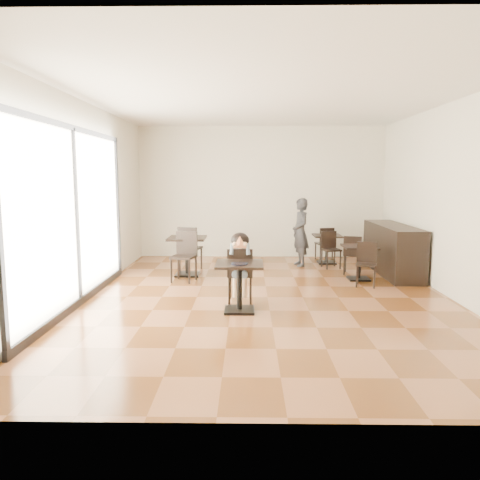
{
  "coord_description": "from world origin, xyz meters",
  "views": [
    {
      "loc": [
        -0.33,
        -7.55,
        1.98
      ],
      "look_at": [
        -0.45,
        -0.32,
        1.0
      ],
      "focal_mm": 35.0,
      "sensor_mm": 36.0,
      "label": 1
    }
  ],
  "objects_px": {
    "cafe_table_back": "(327,249)",
    "chair_mid_a": "(353,255)",
    "chair_back_a": "(324,244)",
    "chair_back_b": "(331,250)",
    "chair_mid_b": "(366,265)",
    "child_table": "(239,287)",
    "chair_left_a": "(191,248)",
    "chair_left_b": "(183,257)",
    "child_chair": "(240,275)",
    "adult_patron": "(300,232)",
    "cafe_table_mid": "(359,263)",
    "cafe_table_left": "(187,256)",
    "child": "(240,268)"
  },
  "relations": [
    {
      "from": "cafe_table_back",
      "to": "chair_mid_a",
      "type": "height_order",
      "value": "chair_mid_a"
    },
    {
      "from": "chair_back_a",
      "to": "chair_back_b",
      "type": "height_order",
      "value": "same"
    },
    {
      "from": "cafe_table_back",
      "to": "chair_mid_b",
      "type": "distance_m",
      "value": 2.3
    },
    {
      "from": "child_table",
      "to": "chair_back_b",
      "type": "relative_size",
      "value": 0.92
    },
    {
      "from": "child_table",
      "to": "chair_left_a",
      "type": "relative_size",
      "value": 0.78
    },
    {
      "from": "chair_left_a",
      "to": "chair_left_b",
      "type": "relative_size",
      "value": 1.0
    },
    {
      "from": "child_chair",
      "to": "cafe_table_back",
      "type": "bearing_deg",
      "value": -120.04
    },
    {
      "from": "chair_mid_a",
      "to": "chair_left_b",
      "type": "xyz_separation_m",
      "value": [
        -3.37,
        -0.76,
        0.07
      ]
    },
    {
      "from": "chair_mid_b",
      "to": "chair_back_a",
      "type": "xyz_separation_m",
      "value": [
        -0.33,
        2.68,
        -0.0
      ]
    },
    {
      "from": "adult_patron",
      "to": "chair_back_b",
      "type": "height_order",
      "value": "adult_patron"
    },
    {
      "from": "cafe_table_back",
      "to": "chair_left_b",
      "type": "relative_size",
      "value": 0.7
    },
    {
      "from": "child_chair",
      "to": "cafe_table_back",
      "type": "xyz_separation_m",
      "value": [
        1.94,
        3.36,
        -0.11
      ]
    },
    {
      "from": "chair_left_a",
      "to": "chair_left_b",
      "type": "xyz_separation_m",
      "value": [
        0.0,
        -1.1,
        0.0
      ]
    },
    {
      "from": "adult_patron",
      "to": "child_chair",
      "type": "bearing_deg",
      "value": -36.38
    },
    {
      "from": "child_chair",
      "to": "chair_mid_a",
      "type": "bearing_deg",
      "value": -136.09
    },
    {
      "from": "chair_back_a",
      "to": "adult_patron",
      "type": "bearing_deg",
      "value": 33.92
    },
    {
      "from": "chair_mid_a",
      "to": "chair_mid_b",
      "type": "xyz_separation_m",
      "value": [
        0.0,
        -1.1,
        0.0
      ]
    },
    {
      "from": "chair_left_b",
      "to": "chair_back_a",
      "type": "distance_m",
      "value": 3.84
    },
    {
      "from": "chair_left_a",
      "to": "cafe_table_mid",
      "type": "bearing_deg",
      "value": 178.27
    },
    {
      "from": "chair_mid_b",
      "to": "cafe_table_left",
      "type": "bearing_deg",
      "value": -178.19
    },
    {
      "from": "child_chair",
      "to": "adult_patron",
      "type": "xyz_separation_m",
      "value": [
        1.29,
        3.06,
        0.32
      ]
    },
    {
      "from": "child_table",
      "to": "adult_patron",
      "type": "relative_size",
      "value": 0.48
    },
    {
      "from": "cafe_table_back",
      "to": "chair_mid_a",
      "type": "relative_size",
      "value": 0.83
    },
    {
      "from": "adult_patron",
      "to": "chair_back_b",
      "type": "bearing_deg",
      "value": 55.49
    },
    {
      "from": "chair_mid_a",
      "to": "chair_back_a",
      "type": "distance_m",
      "value": 1.61
    },
    {
      "from": "chair_mid_a",
      "to": "chair_left_a",
      "type": "xyz_separation_m",
      "value": [
        -3.37,
        0.34,
        0.07
      ]
    },
    {
      "from": "chair_mid_a",
      "to": "chair_back_a",
      "type": "xyz_separation_m",
      "value": [
        -0.33,
        1.58,
        -0.0
      ]
    },
    {
      "from": "chair_mid_a",
      "to": "child_chair",
      "type": "bearing_deg",
      "value": 60.52
    },
    {
      "from": "cafe_table_mid",
      "to": "cafe_table_left",
      "type": "bearing_deg",
      "value": 174.23
    },
    {
      "from": "child_chair",
      "to": "chair_left_a",
      "type": "bearing_deg",
      "value": -66.57
    },
    {
      "from": "cafe_table_left",
      "to": "chair_back_b",
      "type": "relative_size",
      "value": 0.99
    },
    {
      "from": "child_table",
      "to": "chair_mid_b",
      "type": "height_order",
      "value": "chair_mid_b"
    },
    {
      "from": "child_chair",
      "to": "chair_back_a",
      "type": "bearing_deg",
      "value": -117.29
    },
    {
      "from": "child_table",
      "to": "cafe_table_left",
      "type": "height_order",
      "value": "cafe_table_left"
    },
    {
      "from": "child_table",
      "to": "chair_left_a",
      "type": "bearing_deg",
      "value": 109.59
    },
    {
      "from": "cafe_table_left",
      "to": "chair_back_b",
      "type": "xyz_separation_m",
      "value": [
        3.04,
        0.83,
        0.01
      ]
    },
    {
      "from": "child_table",
      "to": "child",
      "type": "height_order",
      "value": "child"
    },
    {
      "from": "child_table",
      "to": "chair_left_b",
      "type": "xyz_separation_m",
      "value": [
        -1.1,
        1.98,
        0.11
      ]
    },
    {
      "from": "child",
      "to": "chair_left_b",
      "type": "relative_size",
      "value": 1.17
    },
    {
      "from": "cafe_table_mid",
      "to": "chair_mid_b",
      "type": "relative_size",
      "value": 0.83
    },
    {
      "from": "chair_left_a",
      "to": "chair_left_b",
      "type": "height_order",
      "value": "same"
    },
    {
      "from": "child_chair",
      "to": "cafe_table_mid",
      "type": "relative_size",
      "value": 1.32
    },
    {
      "from": "chair_mid_a",
      "to": "chair_back_b",
      "type": "relative_size",
      "value": 1.01
    },
    {
      "from": "cafe_table_left",
      "to": "child",
      "type": "bearing_deg",
      "value": -61.02
    },
    {
      "from": "cafe_table_mid",
      "to": "chair_left_a",
      "type": "bearing_deg",
      "value": 165.2
    },
    {
      "from": "cafe_table_back",
      "to": "chair_left_a",
      "type": "relative_size",
      "value": 0.7
    },
    {
      "from": "adult_patron",
      "to": "chair_left_a",
      "type": "relative_size",
      "value": 1.61
    },
    {
      "from": "cafe_table_left",
      "to": "cafe_table_back",
      "type": "bearing_deg",
      "value": 24.46
    },
    {
      "from": "child_table",
      "to": "child_chair",
      "type": "height_order",
      "value": "child_chair"
    },
    {
      "from": "child_table",
      "to": "child",
      "type": "distance_m",
      "value": 0.58
    }
  ]
}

